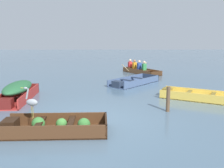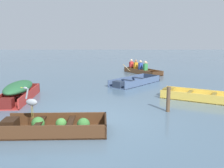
% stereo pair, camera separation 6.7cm
% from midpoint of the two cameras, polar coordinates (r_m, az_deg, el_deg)
% --- Properties ---
extents(ground_plane, '(80.00, 80.00, 0.00)m').
position_cam_midpoint_polar(ground_plane, '(7.68, -4.35, -8.41)').
color(ground_plane, slate).
extents(dinghy_dark_varnish_foreground, '(2.78, 1.18, 0.39)m').
position_cam_midpoint_polar(dinghy_dark_varnish_foreground, '(6.96, -13.24, -9.44)').
color(dinghy_dark_varnish_foreground, '#4C2D19').
rests_on(dinghy_dark_varnish_foreground, ground).
extents(skiff_yellow_near_moored, '(3.19, 2.33, 0.35)m').
position_cam_midpoint_polar(skiff_yellow_near_moored, '(10.67, 18.99, -2.77)').
color(skiff_yellow_near_moored, '#E5BC47').
rests_on(skiff_yellow_near_moored, ground).
extents(skiff_red_mid_moored, '(1.06, 3.01, 0.73)m').
position_cam_midpoint_polar(skiff_red_mid_moored, '(10.63, -20.60, -1.27)').
color(skiff_red_mid_moored, '#AD2D28').
rests_on(skiff_red_mid_moored, ground).
extents(skiff_slate_blue_far_moored, '(2.93, 3.10, 0.35)m').
position_cam_midpoint_polar(skiff_slate_blue_far_moored, '(13.28, 4.95, 0.40)').
color(skiff_slate_blue_far_moored, '#475B7F').
rests_on(skiff_slate_blue_far_moored, ground).
extents(rowboat_wooden_brown_with_crew, '(2.60, 3.10, 0.88)m').
position_cam_midpoint_polar(rowboat_wooden_brown_with_crew, '(17.45, 6.49, 3.26)').
color(rowboat_wooden_brown_with_crew, brown).
rests_on(rowboat_wooden_brown_with_crew, ground).
extents(heron_on_dinghy, '(0.46, 0.21, 0.84)m').
position_cam_midpoint_polar(heron_on_dinghy, '(6.87, -17.90, -3.76)').
color(heron_on_dinghy, olive).
rests_on(heron_on_dinghy, dinghy_dark_varnish_foreground).
extents(mooring_post, '(0.13, 0.13, 0.87)m').
position_cam_midpoint_polar(mooring_post, '(8.66, 12.81, -3.42)').
color(mooring_post, brown).
rests_on(mooring_post, ground).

